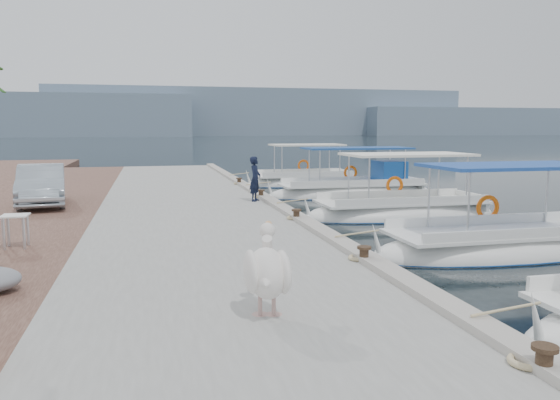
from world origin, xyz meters
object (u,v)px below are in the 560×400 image
object	(u,v)px
fishing_caique_e	(304,183)
parked_car	(42,185)
fishing_caique_b	(503,249)
fishing_caique_d	(354,192)
fishing_caique_c	(401,214)
pelican	(267,270)
fisherman	(255,179)

from	to	relation	value
fishing_caique_e	parked_car	world-z (taller)	fishing_caique_e
fishing_caique_b	fishing_caique_d	distance (m)	11.68
fishing_caique_c	fishing_caique_e	world-z (taller)	same
fishing_caique_e	parked_car	xyz separation A→B (m)	(-11.70, -8.57, 1.06)
fishing_caique_b	pelican	size ratio (longest dim) A/B	4.35
fishing_caique_c	pelican	distance (m)	12.33
parked_car	fishing_caique_b	bearing A→B (deg)	-42.12
fishing_caique_c	parked_car	size ratio (longest dim) A/B	1.71
parked_car	fishing_caique_e	bearing A→B (deg)	28.25
fishing_caique_e	fisherman	world-z (taller)	fishing_caique_e
fishing_caique_d	parked_car	xyz separation A→B (m)	(-12.65, -3.51, 1.01)
fishing_caique_c	fishing_caique_d	distance (m)	5.90
fishing_caique_c	fisherman	size ratio (longest dim) A/B	4.48
fishing_caique_b	pelican	bearing A→B (deg)	-147.98
fisherman	parked_car	world-z (taller)	fisherman
fishing_caique_b	parked_car	bearing A→B (deg)	145.85
fishing_caique_e	parked_car	size ratio (longest dim) A/B	1.52
pelican	fisherman	distance (m)	12.01
parked_car	fishing_caique_c	bearing A→B (deg)	-19.07
fishing_caique_b	fisherman	size ratio (longest dim) A/B	4.40
fishing_caique_c	fishing_caique_d	world-z (taller)	same
fishing_caique_d	fisherman	size ratio (longest dim) A/B	5.05
fishing_caique_c	parked_car	xyz separation A→B (m)	(-12.09, 2.37, 1.06)
fishing_caique_b	parked_car	world-z (taller)	fishing_caique_b
fishing_caique_c	fishing_caique_e	bearing A→B (deg)	92.04
fishing_caique_d	fisherman	world-z (taller)	fishing_caique_d
fishing_caique_d	parked_car	bearing A→B (deg)	-164.50
fishing_caique_c	fishing_caique_d	size ratio (longest dim) A/B	0.89
fishing_caique_b	fishing_caique_c	xyz separation A→B (m)	(0.07, 5.78, -0.00)
fishing_caique_c	fisherman	xyz separation A→B (m)	(-4.86, 1.70, 1.17)
fishing_caique_d	fishing_caique_e	bearing A→B (deg)	100.57
fishing_caique_d	pelican	xyz separation A→B (m)	(-7.54, -15.99, 0.96)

